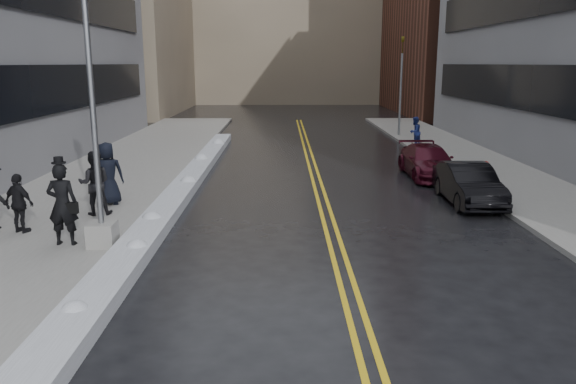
{
  "coord_description": "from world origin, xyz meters",
  "views": [
    {
      "loc": [
        1.13,
        -11.26,
        4.56
      ],
      "look_at": [
        1.28,
        2.92,
        1.3
      ],
      "focal_mm": 35.0,
      "sensor_mm": 36.0,
      "label": 1
    }
  ],
  "objects_px": {
    "traffic_signal": "(401,82)",
    "fire_hydrant": "(485,169)",
    "pedestrian_d": "(19,203)",
    "pedestrian_fedora": "(63,204)",
    "pedestrian_b": "(95,183)",
    "car_black": "(469,184)",
    "pedestrian_east": "(415,132)",
    "pedestrian_c": "(108,174)",
    "car_maroon": "(428,161)",
    "lamppost": "(96,151)"
  },
  "relations": [
    {
      "from": "traffic_signal",
      "to": "pedestrian_b",
      "type": "relative_size",
      "value": 3.15
    },
    {
      "from": "car_maroon",
      "to": "pedestrian_fedora",
      "type": "bearing_deg",
      "value": -141.67
    },
    {
      "from": "car_black",
      "to": "pedestrian_east",
      "type": "bearing_deg",
      "value": 85.71
    },
    {
      "from": "lamppost",
      "to": "pedestrian_fedora",
      "type": "distance_m",
      "value": 1.68
    },
    {
      "from": "traffic_signal",
      "to": "pedestrian_b",
      "type": "xyz_separation_m",
      "value": [
        -12.92,
        -18.98,
        -2.3
      ]
    },
    {
      "from": "car_black",
      "to": "car_maroon",
      "type": "xyz_separation_m",
      "value": [
        -0.19,
        4.54,
        -0.02
      ]
    },
    {
      "from": "car_black",
      "to": "car_maroon",
      "type": "distance_m",
      "value": 4.54
    },
    {
      "from": "traffic_signal",
      "to": "pedestrian_d",
      "type": "height_order",
      "value": "traffic_signal"
    },
    {
      "from": "car_black",
      "to": "pedestrian_fedora",
      "type": "bearing_deg",
      "value": -157.88
    },
    {
      "from": "traffic_signal",
      "to": "pedestrian_d",
      "type": "relative_size",
      "value": 3.77
    },
    {
      "from": "pedestrian_fedora",
      "to": "car_black",
      "type": "distance_m",
      "value": 12.45
    },
    {
      "from": "lamppost",
      "to": "traffic_signal",
      "type": "xyz_separation_m",
      "value": [
        11.8,
        22.0,
        0.87
      ]
    },
    {
      "from": "traffic_signal",
      "to": "pedestrian_b",
      "type": "bearing_deg",
      "value": -124.24
    },
    {
      "from": "pedestrian_c",
      "to": "pedestrian_d",
      "type": "xyz_separation_m",
      "value": [
        -1.43,
        -3.02,
        -0.2
      ]
    },
    {
      "from": "pedestrian_c",
      "to": "pedestrian_d",
      "type": "height_order",
      "value": "pedestrian_c"
    },
    {
      "from": "pedestrian_d",
      "to": "pedestrian_east",
      "type": "relative_size",
      "value": 0.98
    },
    {
      "from": "traffic_signal",
      "to": "car_maroon",
      "type": "bearing_deg",
      "value": -96.3
    },
    {
      "from": "fire_hydrant",
      "to": "pedestrian_b",
      "type": "relative_size",
      "value": 0.38
    },
    {
      "from": "pedestrian_fedora",
      "to": "pedestrian_b",
      "type": "relative_size",
      "value": 1.08
    },
    {
      "from": "pedestrian_b",
      "to": "car_black",
      "type": "xyz_separation_m",
      "value": [
        11.71,
        1.75,
        -0.44
      ]
    },
    {
      "from": "lamppost",
      "to": "pedestrian_b",
      "type": "distance_m",
      "value": 3.52
    },
    {
      "from": "fire_hydrant",
      "to": "traffic_signal",
      "type": "bearing_deg",
      "value": 92.05
    },
    {
      "from": "pedestrian_fedora",
      "to": "pedestrian_c",
      "type": "height_order",
      "value": "pedestrian_fedora"
    },
    {
      "from": "fire_hydrant",
      "to": "car_black",
      "type": "bearing_deg",
      "value": -117.93
    },
    {
      "from": "pedestrian_fedora",
      "to": "pedestrian_d",
      "type": "xyz_separation_m",
      "value": [
        -1.55,
        1.04,
        -0.23
      ]
    },
    {
      "from": "pedestrian_b",
      "to": "fire_hydrant",
      "type": "bearing_deg",
      "value": -172.28
    },
    {
      "from": "pedestrian_c",
      "to": "pedestrian_d",
      "type": "bearing_deg",
      "value": 45.87
    },
    {
      "from": "pedestrian_fedora",
      "to": "pedestrian_d",
      "type": "distance_m",
      "value": 1.88
    },
    {
      "from": "pedestrian_east",
      "to": "car_black",
      "type": "bearing_deg",
      "value": 40.77
    },
    {
      "from": "pedestrian_c",
      "to": "traffic_signal",
      "type": "bearing_deg",
      "value": -144.76
    },
    {
      "from": "fire_hydrant",
      "to": "pedestrian_b",
      "type": "distance_m",
      "value": 14.33
    },
    {
      "from": "pedestrian_fedora",
      "to": "car_maroon",
      "type": "distance_m",
      "value": 14.6
    },
    {
      "from": "car_black",
      "to": "pedestrian_c",
      "type": "bearing_deg",
      "value": -176.92
    },
    {
      "from": "pedestrian_b",
      "to": "pedestrian_d",
      "type": "xyz_separation_m",
      "value": [
        -1.4,
        -1.82,
        -0.16
      ]
    },
    {
      "from": "pedestrian_c",
      "to": "car_black",
      "type": "bearing_deg",
      "value": 163.89
    },
    {
      "from": "lamppost",
      "to": "pedestrian_b",
      "type": "height_order",
      "value": "lamppost"
    },
    {
      "from": "traffic_signal",
      "to": "pedestrian_east",
      "type": "distance_m",
      "value": 5.81
    },
    {
      "from": "lamppost",
      "to": "pedestrian_b",
      "type": "relative_size",
      "value": 4.0
    },
    {
      "from": "pedestrian_c",
      "to": "pedestrian_east",
      "type": "height_order",
      "value": "pedestrian_c"
    },
    {
      "from": "pedestrian_c",
      "to": "lamppost",
      "type": "bearing_deg",
      "value": 85.78
    },
    {
      "from": "car_maroon",
      "to": "fire_hydrant",
      "type": "bearing_deg",
      "value": -34.83
    },
    {
      "from": "traffic_signal",
      "to": "pedestrian_c",
      "type": "relative_size",
      "value": 3.0
    },
    {
      "from": "lamppost",
      "to": "pedestrian_east",
      "type": "height_order",
      "value": "lamppost"
    },
    {
      "from": "pedestrian_d",
      "to": "fire_hydrant",
      "type": "bearing_deg",
      "value": -132.75
    },
    {
      "from": "traffic_signal",
      "to": "fire_hydrant",
      "type": "bearing_deg",
      "value": -87.95
    },
    {
      "from": "traffic_signal",
      "to": "car_black",
      "type": "relative_size",
      "value": 1.48
    },
    {
      "from": "fire_hydrant",
      "to": "pedestrian_c",
      "type": "xyz_separation_m",
      "value": [
        -13.4,
        -3.79,
        0.6
      ]
    },
    {
      "from": "pedestrian_east",
      "to": "pedestrian_c",
      "type": "bearing_deg",
      "value": 0.11
    },
    {
      "from": "traffic_signal",
      "to": "pedestrian_fedora",
      "type": "bearing_deg",
      "value": -120.32
    },
    {
      "from": "lamppost",
      "to": "traffic_signal",
      "type": "distance_m",
      "value": 24.98
    }
  ]
}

